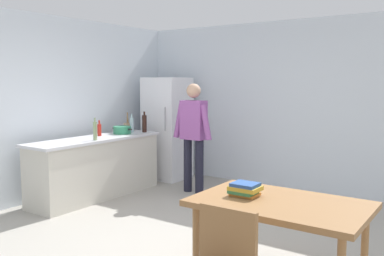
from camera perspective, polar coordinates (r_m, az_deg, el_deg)
The scene contains 14 objects.
ground_plane at distance 4.77m, azimuth -3.13°, elevation -14.98°, with size 14.00×14.00×0.00m, color #9E998E.
wall_back at distance 7.07m, azimuth 11.94°, elevation 3.06°, with size 6.40×0.12×2.70m, color silver.
wall_left at distance 6.51m, azimuth -20.45°, elevation 2.54°, with size 0.12×5.60×2.70m, color silver.
kitchen_counter at distance 6.53m, azimuth -12.77°, elevation -5.17°, with size 0.64×2.20×0.90m.
refrigerator at distance 7.55m, azimuth -3.35°, elevation -0.04°, with size 0.70×0.67×1.80m.
person at distance 6.54m, azimuth 0.19°, elevation -0.32°, with size 0.70×0.22×1.70m.
dining_table at distance 3.63m, azimuth 11.76°, elevation -10.78°, with size 1.40×0.90×0.75m.
cooking_pot at distance 6.84m, azimuth -9.39°, elevation -0.27°, with size 0.40×0.28×0.12m.
utensil_jar at distance 7.14m, azimuth -8.77°, elevation 0.16°, with size 0.11×0.11×0.32m.
bottle_wine_dark at distance 6.99m, azimuth -6.43°, elevation 0.62°, with size 0.08×0.08×0.34m.
bottle_sauce_red at distance 6.63m, azimuth -12.38°, elevation -0.22°, with size 0.06×0.06×0.24m.
bottle_water_clear at distance 7.03m, azimuth -8.11°, elevation 0.47°, with size 0.07×0.07×0.30m.
bottle_vinegar_tall at distance 6.15m, azimuth -12.93°, elevation -0.36°, with size 0.06×0.06×0.32m.
book_stack at distance 3.70m, azimuth 7.13°, elevation -8.19°, with size 0.25×0.20×0.12m.
Camera 1 is at (2.74, -3.50, 1.73)m, focal length 39.57 mm.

